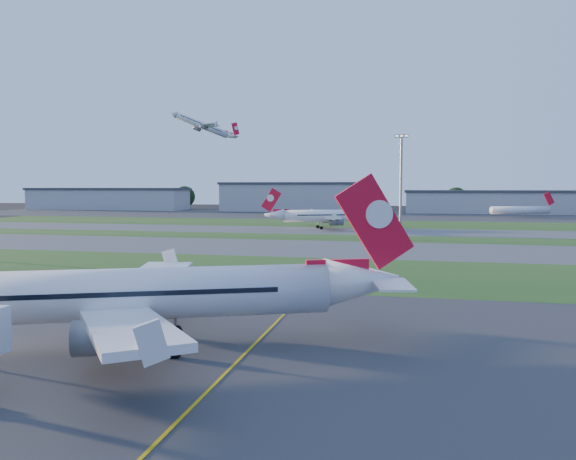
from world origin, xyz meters
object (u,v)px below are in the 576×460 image
(mini_jet_near, at_px, (521,210))
(light_mast_centre, at_px, (401,180))
(airliner_taxiing, at_px, (329,216))
(airliner_parked, at_px, (130,296))

(mini_jet_near, xyz_separation_m, light_mast_centre, (-47.23, -109.05, 11.53))
(airliner_taxiing, relative_size, mini_jet_near, 1.26)
(airliner_taxiing, bearing_deg, mini_jet_near, -154.04)
(airliner_parked, relative_size, mini_jet_near, 1.42)
(light_mast_centre, bearing_deg, airliner_taxiing, 125.21)
(light_mast_centre, bearing_deg, mini_jet_near, 66.58)
(airliner_parked, relative_size, airliner_taxiing, 1.13)
(airliner_parked, bearing_deg, light_mast_centre, 56.46)
(airliner_parked, distance_m, airliner_taxiing, 131.23)
(airliner_parked, bearing_deg, mini_jet_near, 49.74)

